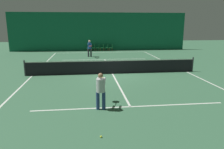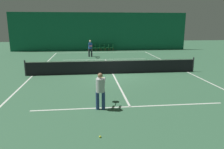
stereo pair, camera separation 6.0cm
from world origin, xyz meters
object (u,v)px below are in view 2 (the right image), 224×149
at_px(player_near, 100,88).
at_px(courtside_chair_0, 90,47).
at_px(courtside_chair_2, 99,47).
at_px(courtside_chair_3, 103,47).
at_px(courtside_chair_5, 112,47).
at_px(player_far, 90,47).
at_px(tennis_ball, 100,137).
at_px(courtside_chair_1, 94,47).
at_px(tennis_net, 113,67).
at_px(courtside_chair_4, 108,47).

relative_size(player_near, courtside_chair_0, 1.83).
xyz_separation_m(courtside_chair_2, courtside_chair_3, (0.58, 0.00, 0.00)).
bearing_deg(courtside_chair_5, courtside_chair_3, -90.00).
relative_size(player_far, courtside_chair_2, 2.10).
xyz_separation_m(courtside_chair_3, tennis_ball, (-1.73, -22.34, -0.45)).
distance_m(player_near, tennis_ball, 2.50).
height_order(courtside_chair_1, tennis_ball, courtside_chair_1).
bearing_deg(player_far, tennis_net, 6.65).
distance_m(player_far, courtside_chair_2, 5.27).
bearing_deg(courtside_chair_5, player_near, -7.77).
height_order(player_near, player_far, player_far).
xyz_separation_m(player_near, courtside_chair_2, (1.00, 19.99, -0.41)).
height_order(courtside_chair_0, tennis_ball, courtside_chair_0).
height_order(courtside_chair_1, courtside_chair_3, same).
bearing_deg(courtside_chair_4, courtside_chair_0, -90.00).
distance_m(tennis_net, courtside_chair_5, 13.57).
xyz_separation_m(player_near, player_far, (-0.18, 14.89, 0.13)).
bearing_deg(courtside_chair_1, courtside_chair_4, 90.00).
relative_size(courtside_chair_0, courtside_chair_2, 1.00).
distance_m(player_far, courtside_chair_0, 5.14).
xyz_separation_m(tennis_net, tennis_ball, (-1.41, -8.85, -0.48)).
bearing_deg(courtside_chair_4, courtside_chair_5, 90.00).
height_order(courtside_chair_2, courtside_chair_5, same).
distance_m(courtside_chair_3, courtside_chair_5, 1.15).
relative_size(courtside_chair_1, tennis_ball, 12.73).
relative_size(player_near, courtside_chair_4, 1.83).
height_order(player_far, courtside_chair_4, player_far).
bearing_deg(tennis_ball, courtside_chair_3, 85.57).
relative_size(courtside_chair_5, tennis_ball, 12.73).
relative_size(tennis_net, courtside_chair_4, 14.29).
bearing_deg(courtside_chair_1, courtside_chair_3, 90.00).
bearing_deg(courtside_chair_0, player_far, -0.29).
height_order(player_near, courtside_chair_1, player_near).
bearing_deg(courtside_chair_5, courtside_chair_4, -90.00).
distance_m(courtside_chair_1, courtside_chair_5, 2.31).
bearing_deg(courtside_chair_0, courtside_chair_1, 90.00).
xyz_separation_m(courtside_chair_2, courtside_chair_4, (1.15, 0.00, 0.00)).
bearing_deg(tennis_ball, player_near, 86.11).
xyz_separation_m(courtside_chair_0, courtside_chair_4, (2.31, 0.00, 0.00)).
relative_size(courtside_chair_0, tennis_ball, 12.73).
bearing_deg(tennis_ball, courtside_chair_4, 84.10).
relative_size(player_far, courtside_chair_3, 2.10).
bearing_deg(courtside_chair_5, courtside_chair_2, -90.00).
bearing_deg(courtside_chair_1, courtside_chair_0, -90.00).
height_order(tennis_net, courtside_chair_2, tennis_net).
bearing_deg(courtside_chair_2, courtside_chair_3, 90.00).
relative_size(player_near, tennis_ball, 23.31).
relative_size(player_near, courtside_chair_2, 1.83).
xyz_separation_m(tennis_net, courtside_chair_1, (-0.84, 13.49, -0.03)).
bearing_deg(tennis_net, courtside_chair_2, 91.10).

